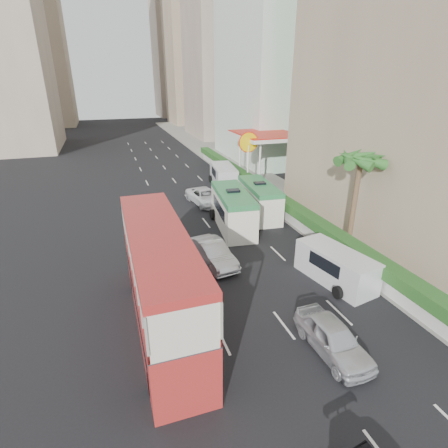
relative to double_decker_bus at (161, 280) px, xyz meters
name	(u,v)px	position (x,y,z in m)	size (l,w,h in m)	color
ground_plane	(273,301)	(6.00, 0.00, -2.53)	(200.00, 200.00, 0.00)	black
double_decker_bus	(161,280)	(0.00, 0.00, 0.00)	(2.50, 11.00, 5.06)	red
car_silver_lane_a	(213,263)	(4.11, 5.12, -2.53)	(1.61, 4.63, 1.52)	silver
car_silver_lane_b	(331,351)	(6.77, -4.27, -2.53)	(1.74, 4.34, 1.48)	silver
van_asset	(206,204)	(6.90, 16.75, -2.53)	(2.40, 5.20, 1.44)	silver
minibus_near	(233,210)	(7.39, 10.37, -1.00)	(2.29, 6.88, 3.05)	silver
minibus_far	(259,200)	(10.56, 12.31, -1.10)	(2.15, 6.44, 2.85)	silver
panel_van_near	(336,266)	(10.38, 0.72, -1.54)	(1.99, 4.97, 1.99)	silver
panel_van_far	(224,176)	(10.58, 22.17, -1.41)	(2.23, 5.59, 2.23)	silver
sidewalk	(250,175)	(15.00, 25.00, -2.44)	(6.00, 120.00, 0.18)	#99968C
kerb_wall	(267,200)	(12.20, 14.00, -1.85)	(0.30, 44.00, 1.00)	silver
hedge	(268,191)	(12.20, 14.00, -1.00)	(1.10, 44.00, 0.70)	#2D6626
palm_tree	(354,205)	(13.80, 4.00, 0.85)	(0.36, 0.36, 6.40)	brown
shell_station	(265,157)	(16.00, 23.00, 0.22)	(6.50, 8.00, 5.50)	silver
tower_mid	(231,0)	(24.00, 58.00, 22.47)	(16.00, 16.00, 50.00)	#B7A390
tower_far_a	(195,32)	(23.00, 82.00, 19.47)	(14.00, 14.00, 44.00)	tan
tower_far_b	(177,48)	(23.00, 104.00, 17.47)	(14.00, 14.00, 40.00)	#B7A390
tower_left_b	(26,25)	(-16.00, 90.00, 20.47)	(16.00, 16.00, 46.00)	tan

